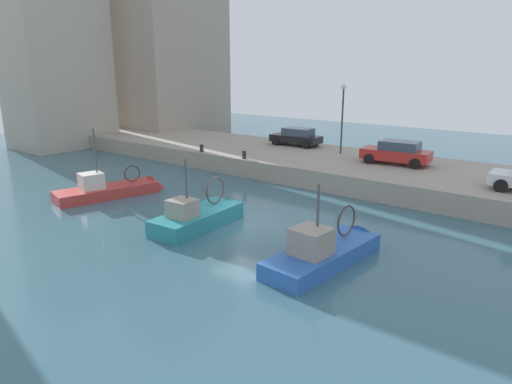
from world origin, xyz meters
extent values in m
plane|color=#386070|center=(0.00, 0.00, 0.00)|extent=(80.00, 80.00, 0.00)
cube|color=#9E9384|center=(11.50, 0.00, 0.60)|extent=(9.00, 56.00, 1.20)
cube|color=#2D60B7|center=(-1.80, -5.45, 0.00)|extent=(5.59, 2.18, 1.30)
cone|color=#2D60B7|center=(1.28, -5.67, 0.00)|extent=(1.02, 1.67, 1.61)
cube|color=#896B4C|center=(-1.80, -5.45, 0.58)|extent=(5.36, 2.02, 0.08)
cube|color=gray|center=(-2.61, -5.39, 1.13)|extent=(1.32, 1.36, 1.00)
cylinder|color=#4C4C51|center=(-2.24, -5.41, 1.88)|extent=(0.10, 0.10, 2.59)
torus|color=#3F3833|center=(-0.27, -5.56, 1.32)|extent=(1.26, 0.17, 1.26)
sphere|color=white|center=(-3.36, -4.35, 0.19)|extent=(0.32, 0.32, 0.32)
cube|color=teal|center=(-1.79, 1.20, 0.00)|extent=(4.85, 2.15, 1.52)
cone|color=teal|center=(0.91, 1.40, 0.00)|extent=(1.02, 1.69, 1.63)
cube|color=#B2A893|center=(-1.79, 1.20, 0.68)|extent=(4.65, 1.99, 0.08)
cube|color=gray|center=(-2.77, 1.13, 1.13)|extent=(1.13, 1.23, 0.82)
cylinder|color=#4C4C51|center=(-2.45, 1.15, 1.98)|extent=(0.10, 0.10, 2.60)
torus|color=#3F3833|center=(-0.47, 1.30, 1.46)|extent=(1.33, 0.18, 1.33)
sphere|color=white|center=(-3.28, 2.09, 0.23)|extent=(0.32, 0.32, 0.32)
cube|color=#BC3833|center=(-1.42, 8.89, 0.00)|extent=(5.90, 3.12, 1.21)
cone|color=#BC3833|center=(1.65, 8.12, 0.00)|extent=(1.27, 1.80, 1.63)
cube|color=#9E7A51|center=(-1.42, 8.89, 0.54)|extent=(5.65, 2.93, 0.08)
cube|color=beige|center=(-2.20, 9.08, 1.04)|extent=(1.43, 1.35, 0.91)
cylinder|color=#4C4C51|center=(-1.86, 9.00, 2.24)|extent=(0.10, 0.10, 3.39)
torus|color=#3F3833|center=(0.11, 8.51, 1.15)|extent=(0.98, 0.32, 0.99)
sphere|color=white|center=(-2.82, 10.26, 0.18)|extent=(0.32, 0.32, 0.32)
cube|color=red|center=(12.00, -2.60, 1.79)|extent=(2.12, 4.34, 0.65)
cube|color=#384756|center=(12.02, -2.81, 2.40)|extent=(1.74, 2.48, 0.56)
cylinder|color=black|center=(11.00, -1.26, 1.52)|extent=(0.28, 0.66, 0.64)
cylinder|color=black|center=(12.74, -1.10, 1.52)|extent=(0.28, 0.66, 0.64)
cylinder|color=black|center=(11.27, -4.10, 1.52)|extent=(0.28, 0.66, 0.64)
cylinder|color=black|center=(13.00, -3.94, 1.52)|extent=(0.28, 0.66, 0.64)
cube|color=black|center=(13.99, 6.27, 1.74)|extent=(1.84, 4.05, 0.54)
cube|color=#384756|center=(14.01, 6.08, 2.29)|extent=(1.55, 2.30, 0.57)
cylinder|color=black|center=(13.11, 7.58, 1.52)|extent=(0.25, 0.65, 0.64)
cylinder|color=black|center=(14.74, 7.67, 1.52)|extent=(0.25, 0.65, 0.64)
cylinder|color=black|center=(13.25, 4.88, 1.52)|extent=(0.25, 0.65, 0.64)
cylinder|color=black|center=(14.88, 4.97, 1.52)|extent=(0.25, 0.65, 0.64)
cylinder|color=black|center=(8.68, -9.30, 1.52)|extent=(0.24, 0.65, 0.64)
cylinder|color=black|center=(10.43, -9.25, 1.52)|extent=(0.24, 0.65, 0.64)
cylinder|color=#2D2D33|center=(7.35, 6.00, 1.48)|extent=(0.28, 0.28, 0.55)
cylinder|color=#2D2D33|center=(7.35, 10.00, 1.48)|extent=(0.28, 0.28, 0.55)
cylinder|color=#38383D|center=(13.00, 1.80, 3.45)|extent=(0.12, 0.12, 4.50)
sphere|color=#F2EACC|center=(13.00, 1.80, 5.85)|extent=(0.36, 0.36, 0.36)
cube|color=#A39384|center=(16.99, 24.48, 10.78)|extent=(10.15, 8.70, 21.56)
cube|color=#B2A899|center=(6.31, 26.99, 7.69)|extent=(7.90, 6.13, 15.38)
camera|label=1|loc=(-15.77, -13.28, 7.14)|focal=32.01mm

